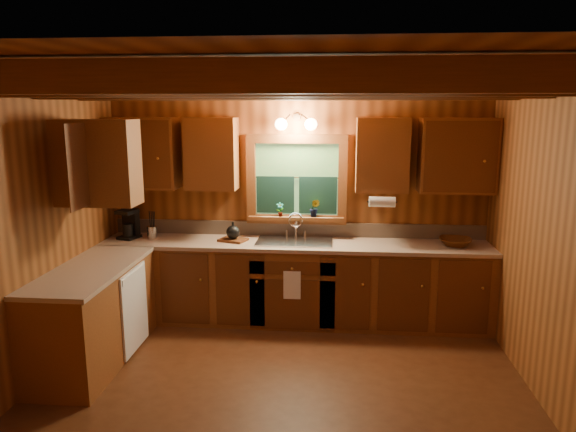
% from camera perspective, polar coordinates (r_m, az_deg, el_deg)
% --- Properties ---
extents(room, '(4.20, 4.20, 4.20)m').
position_cam_1_polar(room, '(4.15, -0.99, -2.86)').
color(room, '#4C2712').
rests_on(room, ground).
extents(ceiling_beams, '(4.20, 2.54, 0.18)m').
position_cam_1_polar(ceiling_beams, '(4.03, -1.05, 13.77)').
color(ceiling_beams, brown).
rests_on(ceiling_beams, room).
extents(base_cabinets, '(4.20, 2.22, 0.86)m').
position_cam_1_polar(base_cabinets, '(5.69, -4.56, -8.05)').
color(base_cabinets, brown).
rests_on(base_cabinets, ground).
extents(countertop, '(4.20, 2.24, 0.04)m').
position_cam_1_polar(countertop, '(5.56, -4.49, -3.66)').
color(countertop, tan).
rests_on(countertop, base_cabinets).
extents(backsplash, '(4.20, 0.02, 0.16)m').
position_cam_1_polar(backsplash, '(6.05, 0.92, -1.40)').
color(backsplash, tan).
rests_on(backsplash, room).
extents(dishwasher_panel, '(0.02, 0.60, 0.80)m').
position_cam_1_polar(dishwasher_panel, '(5.40, -16.09, -9.59)').
color(dishwasher_panel, white).
rests_on(dishwasher_panel, base_cabinets).
extents(upper_cabinets, '(4.19, 1.77, 0.78)m').
position_cam_1_polar(upper_cabinets, '(5.54, -5.28, 6.36)').
color(upper_cabinets, brown).
rests_on(upper_cabinets, room).
extents(window, '(1.12, 0.08, 1.00)m').
position_cam_1_polar(window, '(5.94, 0.93, 3.73)').
color(window, brown).
rests_on(window, room).
extents(window_sill, '(1.06, 0.14, 0.04)m').
position_cam_1_polar(window_sill, '(5.96, 0.88, -0.23)').
color(window_sill, brown).
rests_on(window_sill, room).
extents(wall_sconce, '(0.45, 0.21, 0.17)m').
position_cam_1_polar(wall_sconce, '(5.77, 0.86, 9.84)').
color(wall_sconce, black).
rests_on(wall_sconce, room).
extents(paper_towel_roll, '(0.27, 0.11, 0.11)m').
position_cam_1_polar(paper_towel_roll, '(5.63, 10.04, 1.50)').
color(paper_towel_roll, white).
rests_on(paper_towel_roll, upper_cabinets).
extents(dish_towel, '(0.18, 0.01, 0.30)m').
position_cam_1_polar(dish_towel, '(5.58, 0.43, -7.42)').
color(dish_towel, white).
rests_on(dish_towel, base_cabinets).
extents(sink, '(0.82, 0.48, 0.43)m').
position_cam_1_polar(sink, '(5.81, 0.71, -3.21)').
color(sink, silver).
rests_on(sink, countertop).
extents(coffee_maker, '(0.18, 0.23, 0.33)m').
position_cam_1_polar(coffee_maker, '(6.21, -16.61, -0.79)').
color(coffee_maker, black).
rests_on(coffee_maker, countertop).
extents(utensil_crock, '(0.11, 0.11, 0.31)m').
position_cam_1_polar(utensil_crock, '(6.14, -14.35, -1.62)').
color(utensil_crock, silver).
rests_on(utensil_crock, countertop).
extents(cutting_board, '(0.33, 0.28, 0.03)m').
position_cam_1_polar(cutting_board, '(5.86, -5.90, -2.56)').
color(cutting_board, '#512811').
rests_on(cutting_board, countertop).
extents(teakettle, '(0.15, 0.15, 0.19)m').
position_cam_1_polar(teakettle, '(5.84, -5.92, -1.72)').
color(teakettle, black).
rests_on(teakettle, cutting_board).
extents(wicker_basket, '(0.40, 0.40, 0.08)m').
position_cam_1_polar(wicker_basket, '(5.90, 17.46, -2.67)').
color(wicker_basket, '#48230C').
rests_on(wicker_basket, countertop).
extents(potted_plant_left, '(0.10, 0.08, 0.16)m').
position_cam_1_polar(potted_plant_left, '(5.93, -0.85, 0.71)').
color(potted_plant_left, '#512811').
rests_on(potted_plant_left, window_sill).
extents(potted_plant_right, '(0.13, 0.11, 0.20)m').
position_cam_1_polar(potted_plant_right, '(5.92, 2.86, 0.85)').
color(potted_plant_right, '#512811').
rests_on(potted_plant_right, window_sill).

